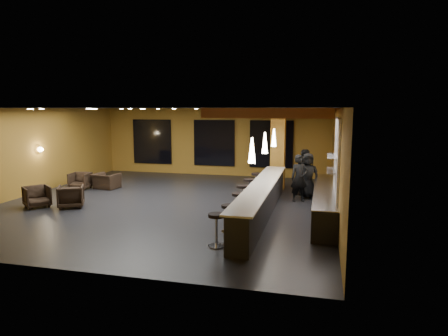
% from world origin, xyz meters
% --- Properties ---
extents(floor, '(12.00, 13.00, 0.10)m').
position_xyz_m(floor, '(0.00, 0.00, -0.05)').
color(floor, black).
rests_on(floor, ground).
extents(ceiling, '(12.00, 13.00, 0.10)m').
position_xyz_m(ceiling, '(0.00, 0.00, 3.55)').
color(ceiling, black).
extents(wall_back, '(12.00, 0.10, 3.50)m').
position_xyz_m(wall_back, '(0.00, 6.55, 1.75)').
color(wall_back, olive).
rests_on(wall_back, floor).
extents(wall_front, '(12.00, 0.10, 3.50)m').
position_xyz_m(wall_front, '(0.00, -6.55, 1.75)').
color(wall_front, olive).
rests_on(wall_front, floor).
extents(wall_left, '(0.10, 13.00, 3.50)m').
position_xyz_m(wall_left, '(-6.05, 0.00, 1.75)').
color(wall_left, olive).
rests_on(wall_left, floor).
extents(wall_right, '(0.10, 13.00, 3.50)m').
position_xyz_m(wall_right, '(6.05, 0.00, 1.75)').
color(wall_right, olive).
rests_on(wall_right, floor).
extents(wood_soffit, '(3.60, 8.00, 0.28)m').
position_xyz_m(wood_soffit, '(4.00, 1.00, 3.36)').
color(wood_soffit, '#BD6637').
rests_on(wood_soffit, ceiling).
extents(window_left, '(2.20, 0.06, 2.40)m').
position_xyz_m(window_left, '(-3.50, 6.44, 1.70)').
color(window_left, black).
rests_on(window_left, wall_back).
extents(window_center, '(2.20, 0.06, 2.40)m').
position_xyz_m(window_center, '(0.00, 6.44, 1.70)').
color(window_center, black).
rests_on(window_center, wall_back).
extents(window_right, '(2.20, 0.06, 2.40)m').
position_xyz_m(window_right, '(3.00, 6.44, 1.70)').
color(window_right, black).
rests_on(window_right, wall_back).
extents(tile_backsplash, '(0.06, 3.20, 2.40)m').
position_xyz_m(tile_backsplash, '(5.96, -1.00, 2.00)').
color(tile_backsplash, white).
rests_on(tile_backsplash, wall_right).
extents(bar_counter, '(0.60, 8.00, 1.00)m').
position_xyz_m(bar_counter, '(3.65, -1.00, 0.50)').
color(bar_counter, black).
rests_on(bar_counter, floor).
extents(bar_top, '(0.78, 8.10, 0.05)m').
position_xyz_m(bar_top, '(3.65, -1.00, 1.02)').
color(bar_top, white).
rests_on(bar_top, bar_counter).
extents(prep_counter, '(0.70, 6.00, 0.86)m').
position_xyz_m(prep_counter, '(5.65, -0.50, 0.43)').
color(prep_counter, black).
rests_on(prep_counter, floor).
extents(prep_top, '(0.72, 6.00, 0.03)m').
position_xyz_m(prep_top, '(5.65, -0.50, 0.89)').
color(prep_top, silver).
rests_on(prep_top, prep_counter).
extents(wall_shelf_lower, '(0.30, 1.50, 0.03)m').
position_xyz_m(wall_shelf_lower, '(5.82, -1.20, 1.60)').
color(wall_shelf_lower, silver).
rests_on(wall_shelf_lower, wall_right).
extents(wall_shelf_upper, '(0.30, 1.50, 0.03)m').
position_xyz_m(wall_shelf_upper, '(5.82, -1.20, 2.05)').
color(wall_shelf_upper, silver).
rests_on(wall_shelf_upper, wall_right).
extents(column, '(0.60, 0.60, 3.50)m').
position_xyz_m(column, '(3.65, 3.60, 1.75)').
color(column, olive).
rests_on(column, floor).
extents(wall_sconce, '(0.22, 0.22, 0.22)m').
position_xyz_m(wall_sconce, '(-5.88, 0.50, 1.80)').
color(wall_sconce, '#FFE5B2').
rests_on(wall_sconce, wall_left).
extents(pendant_0, '(0.20, 0.20, 0.70)m').
position_xyz_m(pendant_0, '(3.65, -3.00, 2.35)').
color(pendant_0, white).
rests_on(pendant_0, wood_soffit).
extents(pendant_1, '(0.20, 0.20, 0.70)m').
position_xyz_m(pendant_1, '(3.65, -0.50, 2.35)').
color(pendant_1, white).
rests_on(pendant_1, wood_soffit).
extents(pendant_2, '(0.20, 0.20, 0.70)m').
position_xyz_m(pendant_2, '(3.65, 2.00, 2.35)').
color(pendant_2, white).
rests_on(pendant_2, wood_soffit).
extents(staff_a, '(0.76, 0.64, 1.78)m').
position_xyz_m(staff_a, '(4.71, 1.30, 0.89)').
color(staff_a, black).
rests_on(staff_a, floor).
extents(staff_b, '(1.02, 0.86, 1.88)m').
position_xyz_m(staff_b, '(4.91, 2.38, 0.94)').
color(staff_b, black).
rests_on(staff_b, floor).
extents(staff_c, '(0.95, 0.69, 1.79)m').
position_xyz_m(staff_c, '(5.00, 1.91, 0.89)').
color(staff_c, black).
rests_on(staff_c, floor).
extents(armchair_a, '(1.16, 1.15, 0.76)m').
position_xyz_m(armchair_a, '(-4.29, -1.82, 0.38)').
color(armchair_a, black).
rests_on(armchair_a, floor).
extents(armchair_b, '(1.16, 1.16, 0.79)m').
position_xyz_m(armchair_b, '(-3.10, -1.54, 0.39)').
color(armchair_b, black).
rests_on(armchair_b, floor).
extents(armchair_c, '(0.86, 0.88, 0.74)m').
position_xyz_m(armchair_c, '(-4.67, 1.38, 0.37)').
color(armchair_c, black).
rests_on(armchair_c, floor).
extents(armchair_d, '(1.15, 1.04, 0.66)m').
position_xyz_m(armchair_d, '(-3.64, 1.78, 0.33)').
color(armchair_d, black).
rests_on(armchair_d, floor).
extents(bar_stool_0, '(0.44, 0.44, 0.86)m').
position_xyz_m(bar_stool_0, '(2.98, -4.28, 0.55)').
color(bar_stool_0, silver).
rests_on(bar_stool_0, floor).
extents(bar_stool_1, '(0.40, 0.40, 0.80)m').
position_xyz_m(bar_stool_1, '(3.00, -3.04, 0.51)').
color(bar_stool_1, silver).
rests_on(bar_stool_1, floor).
extents(bar_stool_2, '(0.42, 0.42, 0.84)m').
position_xyz_m(bar_stool_2, '(2.98, -1.60, 0.54)').
color(bar_stool_2, silver).
rests_on(bar_stool_2, floor).
extents(bar_stool_3, '(0.41, 0.41, 0.81)m').
position_xyz_m(bar_stool_3, '(2.82, -0.20, 0.52)').
color(bar_stool_3, silver).
rests_on(bar_stool_3, floor).
extents(bar_stool_4, '(0.43, 0.43, 0.85)m').
position_xyz_m(bar_stool_4, '(2.86, 0.91, 0.55)').
color(bar_stool_4, silver).
rests_on(bar_stool_4, floor).
extents(bar_stool_5, '(0.43, 0.43, 0.86)m').
position_xyz_m(bar_stool_5, '(2.93, 2.31, 0.55)').
color(bar_stool_5, silver).
rests_on(bar_stool_5, floor).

